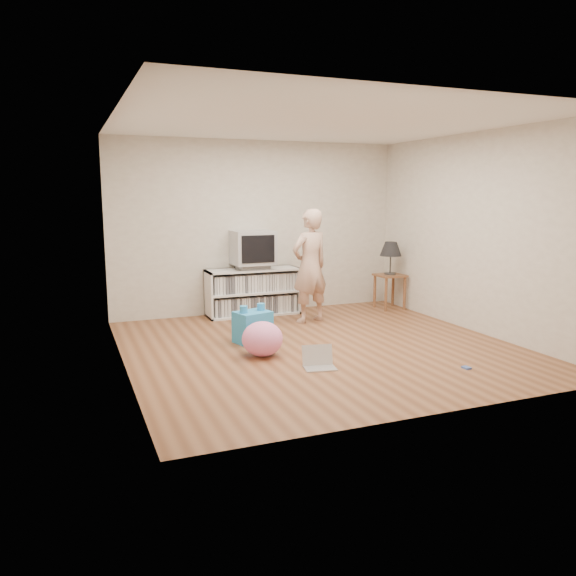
% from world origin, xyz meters
% --- Properties ---
extents(ground, '(4.50, 4.50, 0.00)m').
position_xyz_m(ground, '(0.00, 0.00, 0.00)').
color(ground, brown).
rests_on(ground, ground).
extents(walls, '(4.52, 4.52, 2.60)m').
position_xyz_m(walls, '(0.00, 0.00, 1.30)').
color(walls, '#BDB3A6').
rests_on(walls, ground).
extents(ceiling, '(4.50, 4.50, 0.01)m').
position_xyz_m(ceiling, '(0.00, 0.00, 2.60)').
color(ceiling, white).
rests_on(ceiling, walls).
extents(media_unit, '(1.40, 0.45, 0.70)m').
position_xyz_m(media_unit, '(-0.17, 2.04, 0.35)').
color(media_unit, white).
rests_on(media_unit, ground).
extents(dvd_deck, '(0.45, 0.35, 0.07)m').
position_xyz_m(dvd_deck, '(-0.17, 2.02, 0.73)').
color(dvd_deck, gray).
rests_on(dvd_deck, media_unit).
extents(crt_tv, '(0.60, 0.53, 0.50)m').
position_xyz_m(crt_tv, '(-0.17, 2.02, 1.02)').
color(crt_tv, '#A5A5AA').
rests_on(crt_tv, dvd_deck).
extents(side_table, '(0.42, 0.42, 0.55)m').
position_xyz_m(side_table, '(1.99, 1.65, 0.42)').
color(side_table, brown).
rests_on(side_table, ground).
extents(table_lamp, '(0.34, 0.34, 0.52)m').
position_xyz_m(table_lamp, '(1.99, 1.65, 0.94)').
color(table_lamp, '#333333').
rests_on(table_lamp, side_table).
extents(person, '(0.66, 0.51, 1.61)m').
position_xyz_m(person, '(0.43, 1.26, 0.80)').
color(person, tan).
rests_on(person, ground).
extents(laptop, '(0.37, 0.32, 0.23)m').
position_xyz_m(laptop, '(-0.35, -0.73, 0.06)').
color(laptop, silver).
rests_on(laptop, ground).
extents(playing_cards, '(0.07, 0.10, 0.02)m').
position_xyz_m(playing_cards, '(1.07, -1.34, 0.01)').
color(playing_cards, '#4462B6').
rests_on(playing_cards, ground).
extents(plush_blue, '(0.48, 0.43, 0.47)m').
position_xyz_m(plush_blue, '(-0.68, 0.49, 0.20)').
color(plush_blue, '#268DD1').
rests_on(plush_blue, ground).
extents(plush_pink, '(0.56, 0.56, 0.39)m').
position_xyz_m(plush_pink, '(-0.76, -0.10, 0.20)').
color(plush_pink, pink).
rests_on(plush_pink, ground).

